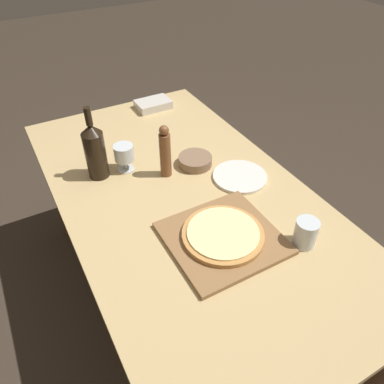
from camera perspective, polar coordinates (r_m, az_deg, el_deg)
ground_plane at (r=2.10m, az=-0.91°, el=-16.12°), size 12.00×12.00×0.00m
dining_table at (r=1.59m, az=-1.16°, el=-2.47°), size 0.95×1.76×0.75m
cutting_board at (r=1.35m, az=4.81°, el=-6.96°), size 0.38×0.37×0.02m
pizza at (r=1.33m, az=4.86°, el=-6.36°), size 0.29×0.29×0.02m
wine_bottle at (r=1.61m, az=-14.58°, el=6.17°), size 0.09×0.09×0.32m
pepper_mill at (r=1.57m, az=-4.11°, el=6.08°), size 0.05×0.05×0.24m
wine_glass at (r=1.64m, az=-10.33°, el=5.79°), size 0.09×0.09×0.12m
small_bowl at (r=1.68m, az=0.49°, el=4.77°), size 0.15×0.15×0.04m
drinking_tumbler at (r=1.36m, az=16.91°, el=-6.01°), size 0.08×0.08×0.11m
dinner_plate at (r=1.63m, az=7.29°, el=2.34°), size 0.23×0.23×0.01m
food_container at (r=2.16m, az=-5.93°, el=13.15°), size 0.19×0.13×0.04m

